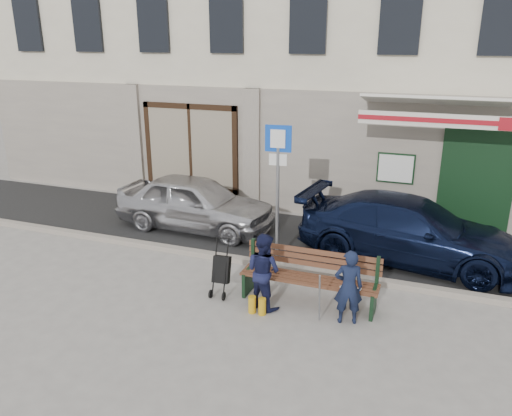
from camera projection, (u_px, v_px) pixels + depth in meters
The scene contains 11 objects.
ground at pixel (228, 299), 8.87m from camera, with size 80.00×80.00×0.00m, color #9E9991.
asphalt_lane at pixel (281, 237), 11.62m from camera, with size 60.00×3.20×0.01m, color #282828.
curb at pixel (257, 263), 10.18m from camera, with size 60.00×0.18×0.12m, color #9E9384.
building at pixel (339, 18), 14.77m from camera, with size 20.00×8.27×10.00m.
car_silver at pixel (195, 203), 12.00m from camera, with size 1.56×3.87×1.32m, color silver.
car_navy at pixel (410, 230), 10.25m from camera, with size 1.86×4.57×1.33m, color black.
parking_sign at pixel (278, 171), 9.86m from camera, with size 0.52×0.09×2.83m.
bench at pixel (306, 278), 8.64m from camera, with size 2.40×1.17×0.98m.
man at pixel (348, 287), 7.96m from camera, with size 0.46×0.30×1.27m, color #131B35.
woman at pixel (263, 271), 8.44m from camera, with size 0.65×0.51×1.34m, color #15193B.
stroller at pixel (221, 271), 8.91m from camera, with size 0.31×0.44×1.04m.
Camera 1 is at (3.21, -7.21, 4.38)m, focal length 35.00 mm.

